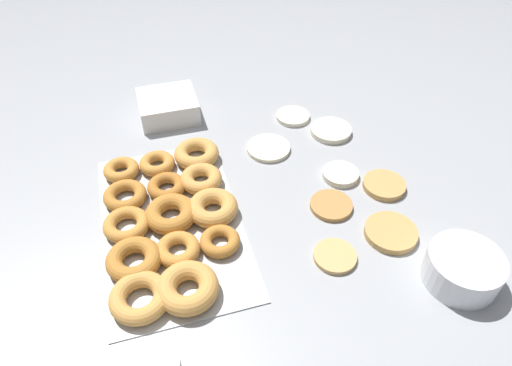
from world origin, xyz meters
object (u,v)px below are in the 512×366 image
pancake_2 (384,185)px  container_stack (168,106)px  pancake_6 (391,232)px  pancake_3 (331,205)px  batter_bowl (463,269)px  pancake_5 (341,174)px  pancake_4 (269,148)px  donut_tray (170,219)px  pancake_0 (331,130)px  pancake_7 (293,116)px  pancake_1 (335,256)px

pancake_2 → container_stack: (-0.43, -0.44, 0.02)m
pancake_6 → container_stack: bearing=-146.1°
pancake_3 → batter_bowl: size_ratio=0.67×
pancake_5 → container_stack: bearing=-136.2°
pancake_4 → donut_tray: size_ratio=0.22×
batter_bowl → pancake_0: bearing=-174.3°
pancake_3 → donut_tray: 0.35m
batter_bowl → pancake_4: bearing=-154.3°
pancake_6 → pancake_7: pancake_6 is taller
pancake_3 → container_stack: 0.54m
pancake_4 → pancake_7: pancake_7 is taller
pancake_6 → donut_tray: 0.46m
pancake_2 → pancake_7: (-0.32, -0.11, -0.00)m
container_stack → pancake_2: bearing=45.3°
donut_tray → pancake_6: bearing=70.2°
pancake_7 → pancake_5: bearing=6.0°
pancake_0 → pancake_2: 0.23m
batter_bowl → container_stack: bearing=-147.3°
pancake_4 → pancake_3: bearing=17.3°
pancake_4 → pancake_5: pancake_5 is taller
container_stack → pancake_0: bearing=63.4°
container_stack → pancake_1: bearing=22.6°
pancake_5 → pancake_7: size_ratio=0.93×
pancake_1 → batter_bowl: (0.11, 0.21, 0.03)m
pancake_3 → pancake_6: bearing=38.4°
pancake_1 → pancake_3: size_ratio=0.92×
pancake_5 → container_stack: size_ratio=0.55×
pancake_2 → container_stack: 0.61m
pancake_5 → donut_tray: bearing=-84.5°
batter_bowl → pancake_3: bearing=-147.2°
container_stack → pancake_4: bearing=44.6°
pancake_0 → pancake_1: size_ratio=1.25×
pancake_3 → pancake_4: bearing=-162.7°
pancake_3 → donut_tray: bearing=-97.8°
pancake_0 → pancake_3: pancake_0 is taller
container_stack → pancake_3: bearing=32.7°
batter_bowl → container_stack: 0.83m
pancake_6 → pancake_7: bearing=-173.4°
pancake_2 → pancake_7: size_ratio=1.06×
pancake_5 → pancake_0: bearing=164.4°
pancake_7 → pancake_3: bearing=-5.6°
pancake_1 → donut_tray: donut_tray is taller
pancake_3 → donut_tray: donut_tray is taller
batter_bowl → pancake_7: bearing=-168.2°
pancake_1 → pancake_4: bearing=-176.2°
pancake_0 → container_stack: 0.45m
pancake_1 → pancake_6: (-0.02, 0.14, 0.00)m
pancake_1 → pancake_3: same height
pancake_3 → pancake_7: 0.35m
pancake_5 → donut_tray: donut_tray is taller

